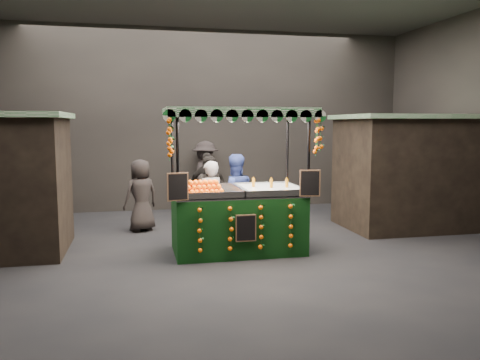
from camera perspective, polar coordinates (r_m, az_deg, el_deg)
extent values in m
plane|color=black|center=(9.02, -0.98, -8.75)|extent=(12.00, 12.00, 0.00)
cube|color=black|center=(13.64, -5.13, 7.06)|extent=(12.00, 0.10, 5.00)
cube|color=black|center=(3.92, 13.52, 8.03)|extent=(12.00, 0.10, 5.00)
cube|color=black|center=(11.79, 18.96, 0.72)|extent=(2.80, 2.00, 2.50)
cube|color=#135A1E|center=(11.74, 19.20, 7.04)|extent=(3.00, 2.20, 0.10)
cube|color=black|center=(9.10, -0.28, -5.11)|extent=(2.37, 1.29, 1.08)
cube|color=#AFB2B6|center=(9.00, -0.28, -1.61)|extent=(2.37, 1.29, 0.04)
cylinder|color=black|center=(8.20, -7.30, -1.11)|extent=(0.05, 0.05, 2.59)
cylinder|color=black|center=(8.71, 8.02, -0.67)|extent=(0.05, 0.05, 2.59)
cylinder|color=black|center=(9.42, -7.95, -0.12)|extent=(0.05, 0.05, 2.59)
cylinder|color=black|center=(9.86, 5.56, 0.22)|extent=(0.05, 0.05, 2.59)
cube|color=#135A1E|center=(8.91, -0.28, 8.18)|extent=(2.64, 1.56, 0.09)
cube|color=silver|center=(9.15, 3.69, -1.09)|extent=(1.06, 1.17, 0.09)
cube|color=black|center=(8.13, -7.34, -0.79)|extent=(0.36, 0.10, 0.47)
cube|color=black|center=(8.64, 8.24, -0.37)|extent=(0.36, 0.10, 0.47)
cube|color=black|center=(8.43, 0.70, -5.69)|extent=(0.37, 0.03, 0.47)
imported|color=slate|center=(9.79, -3.56, -2.57)|extent=(0.70, 0.58, 1.66)
imported|color=navy|center=(10.09, -0.66, -1.95)|extent=(0.90, 0.72, 1.77)
imported|color=#272420|center=(11.06, -21.95, -2.38)|extent=(0.62, 0.48, 1.50)
imported|color=black|center=(11.50, -3.40, -1.24)|extent=(0.92, 0.79, 1.64)
imported|color=#282420|center=(12.28, -3.81, -0.66)|extent=(1.05, 0.64, 1.67)
imported|color=#2A2322|center=(13.29, -4.08, 0.46)|extent=(1.10, 1.42, 1.93)
imported|color=black|center=(11.00, -11.59, -1.78)|extent=(0.94, 0.82, 1.61)
imported|color=#2B2723|center=(12.36, 17.23, -0.91)|extent=(1.20, 1.59, 1.67)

